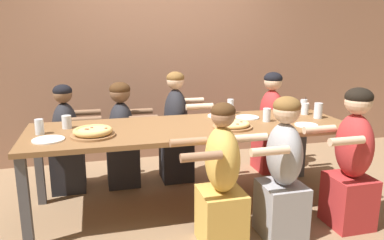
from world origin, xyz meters
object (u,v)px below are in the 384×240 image
(drinking_glass_b, at_px, (305,109))
(pizza_board_main, at_px, (93,132))
(drinking_glass_a, at_px, (318,111))
(diner_far_right, at_px, (271,126))
(pizza_board_second, at_px, (232,125))
(empty_plate_b, at_px, (48,140))
(cocktail_glass_blue, at_px, (304,105))
(diner_far_midleft, at_px, (122,138))
(diner_far_center, at_px, (177,131))
(empty_plate_d, at_px, (219,116))
(drinking_glass_f, at_px, (230,106))
(diner_far_left, at_px, (67,143))
(drinking_glass_e, at_px, (39,127))
(empty_plate_a, at_px, (306,125))
(drinking_glass_c, at_px, (267,116))
(empty_plate_c, at_px, (247,117))
(diner_near_right, at_px, (352,164))
(diner_near_center, at_px, (221,183))
(diner_near_midright, at_px, (283,174))
(drinking_glass_d, at_px, (67,123))

(drinking_glass_b, bearing_deg, pizza_board_main, -171.88)
(drinking_glass_a, distance_m, diner_far_right, 0.77)
(pizza_board_second, bearing_deg, empty_plate_b, -179.68)
(cocktail_glass_blue, distance_m, diner_far_right, 0.46)
(drinking_glass_b, bearing_deg, diner_far_midleft, 163.70)
(diner_far_center, bearing_deg, empty_plate_b, -54.40)
(empty_plate_d, bearing_deg, diner_far_right, 26.94)
(drinking_glass_f, bearing_deg, diner_far_left, 169.43)
(drinking_glass_b, relative_size, drinking_glass_e, 0.91)
(diner_far_left, relative_size, diner_far_midleft, 0.99)
(empty_plate_a, height_order, cocktail_glass_blue, cocktail_glass_blue)
(drinking_glass_c, xyz_separation_m, diner_far_left, (-1.80, 0.69, -0.33))
(empty_plate_c, height_order, diner_near_right, diner_near_right)
(diner_near_center, bearing_deg, drinking_glass_c, -45.44)
(drinking_glass_f, relative_size, diner_near_midright, 0.14)
(diner_near_center, xyz_separation_m, diner_far_right, (1.06, 1.34, 0.04))
(empty_plate_a, distance_m, drinking_glass_b, 0.48)
(drinking_glass_a, xyz_separation_m, drinking_glass_d, (-2.28, 0.21, -0.02))
(drinking_glass_d, relative_size, diner_far_right, 0.10)
(pizza_board_second, relative_size, drinking_glass_e, 2.74)
(drinking_glass_b, distance_m, diner_near_midright, 1.10)
(diner_far_left, bearing_deg, empty_plate_d, 75.05)
(diner_far_center, bearing_deg, cocktail_glass_blue, 77.02)
(pizza_board_main, distance_m, diner_near_center, 1.08)
(diner_near_center, height_order, diner_far_right, diner_far_right)
(diner_near_right, height_order, diner_far_midleft, diner_near_right)
(diner_far_right, bearing_deg, drinking_glass_f, -63.93)
(pizza_board_second, xyz_separation_m, drinking_glass_d, (-1.37, 0.34, 0.02))
(drinking_glass_a, height_order, diner_far_right, diner_far_right)
(drinking_glass_c, distance_m, diner_far_midleft, 1.47)
(drinking_glass_c, bearing_deg, drinking_glass_d, 173.37)
(drinking_glass_b, bearing_deg, cocktail_glass_blue, 61.54)
(empty_plate_a, bearing_deg, empty_plate_d, 138.87)
(diner_far_center, bearing_deg, drinking_glass_a, 60.30)
(empty_plate_b, height_order, cocktail_glass_blue, cocktail_glass_blue)
(diner_far_center, bearing_deg, diner_near_right, 40.19)
(drinking_glass_b, relative_size, drinking_glass_f, 0.75)
(drinking_glass_f, bearing_deg, pizza_board_main, -159.17)
(drinking_glass_a, relative_size, diner_far_left, 0.14)
(empty_plate_d, relative_size, drinking_glass_a, 1.48)
(diner_far_midleft, bearing_deg, drinking_glass_f, 74.25)
(drinking_glass_a, bearing_deg, diner_near_center, -151.49)
(pizza_board_main, bearing_deg, drinking_glass_d, 124.11)
(pizza_board_main, distance_m, drinking_glass_c, 1.54)
(diner_near_right, bearing_deg, empty_plate_c, 34.07)
(empty_plate_a, height_order, drinking_glass_b, drinking_glass_b)
(empty_plate_b, distance_m, drinking_glass_e, 0.23)
(drinking_glass_c, relative_size, drinking_glass_f, 0.82)
(pizza_board_main, relative_size, diner_near_midright, 0.32)
(empty_plate_b, height_order, drinking_glass_f, drinking_glass_f)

